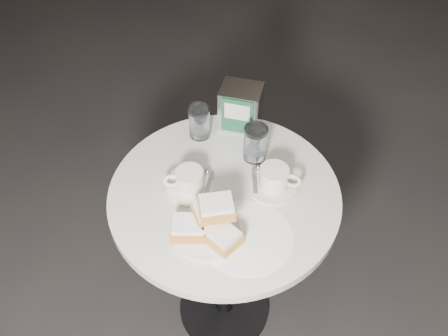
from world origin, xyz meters
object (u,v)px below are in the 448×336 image
at_px(water_glass_left, 199,122).
at_px(napkin_dispenser, 241,107).
at_px(coffee_cup_left, 189,182).
at_px(cafe_table, 224,231).
at_px(water_glass_right, 255,143).
at_px(beignet_plate, 209,224).
at_px(coffee_cup_right, 274,180).

bearing_deg(water_glass_left, napkin_dispenser, 16.20).
xyz_separation_m(coffee_cup_left, napkin_dispenser, (0.17, 0.28, 0.04)).
height_order(cafe_table, water_glass_right, water_glass_right).
bearing_deg(napkin_dispenser, coffee_cup_left, -104.75).
height_order(beignet_plate, coffee_cup_left, beignet_plate).
distance_m(coffee_cup_right, water_glass_right, 0.14).
bearing_deg(cafe_table, water_glass_left, 104.71).
relative_size(coffee_cup_left, water_glass_left, 1.36).
distance_m(cafe_table, coffee_cup_left, 0.25).
relative_size(coffee_cup_left, coffee_cup_right, 0.82).
distance_m(water_glass_left, water_glass_right, 0.21).
bearing_deg(water_glass_right, cafe_table, -126.37).
bearing_deg(napkin_dispenser, coffee_cup_right, -57.20).
bearing_deg(coffee_cup_right, water_glass_left, 148.95).
height_order(coffee_cup_right, water_glass_right, water_glass_right).
bearing_deg(coffee_cup_left, water_glass_right, 29.03).
distance_m(coffee_cup_left, water_glass_right, 0.24).
relative_size(coffee_cup_right, napkin_dispenser, 1.20).
distance_m(beignet_plate, napkin_dispenser, 0.46).
distance_m(water_glass_right, napkin_dispenser, 0.16).
distance_m(beignet_plate, coffee_cup_right, 0.26).
bearing_deg(coffee_cup_left, cafe_table, -11.96).
relative_size(coffee_cup_left, water_glass_right, 1.28).
relative_size(beignet_plate, coffee_cup_left, 1.61).
bearing_deg(water_glass_left, water_glass_right, -33.18).
bearing_deg(coffee_cup_left, coffee_cup_right, -3.50).
distance_m(cafe_table, water_glass_right, 0.31).
relative_size(cafe_table, beignet_plate, 3.00).
relative_size(cafe_table, water_glass_left, 6.56).
bearing_deg(coffee_cup_left, water_glass_left, 79.53).
height_order(coffee_cup_left, water_glass_left, water_glass_left).
relative_size(cafe_table, coffee_cup_right, 3.96).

